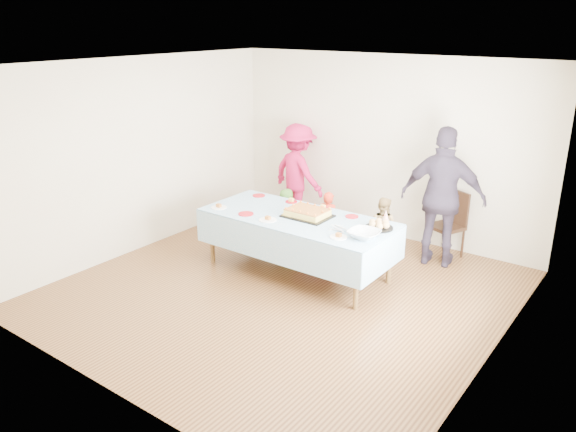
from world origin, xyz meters
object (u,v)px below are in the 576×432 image
object	(u,v)px
party_table	(297,220)
adult_left	(298,173)
dining_chair	(451,220)
birthday_cake	(308,213)

from	to	relation	value
party_table	adult_left	world-z (taller)	adult_left
party_table	dining_chair	world-z (taller)	dining_chair
dining_chair	adult_left	distance (m)	2.57
dining_chair	adult_left	world-z (taller)	adult_left
party_table	dining_chair	size ratio (longest dim) A/B	2.69
dining_chair	adult_left	size ratio (longest dim) A/B	0.58
party_table	dining_chair	bearing A→B (deg)	51.40
dining_chair	adult_left	bearing A→B (deg)	-154.70
party_table	birthday_cake	distance (m)	0.17
party_table	adult_left	distance (m)	2.03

